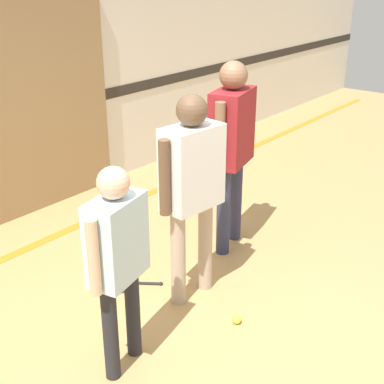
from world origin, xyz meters
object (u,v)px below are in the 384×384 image
racket_spare_on_floor (119,282)px  tennis_ball_by_spare_racket (97,280)px  person_instructor (192,178)px  person_student_right (232,137)px  tennis_ball_near_instructor (237,320)px  person_student_left (117,250)px

racket_spare_on_floor → tennis_ball_by_spare_racket: size_ratio=7.98×
person_instructor → person_student_right: (0.83, 0.24, 0.05)m
racket_spare_on_floor → tennis_ball_near_instructor: 1.05m
tennis_ball_near_instructor → tennis_ball_by_spare_racket: (-0.28, 1.17, 0.00)m
person_instructor → tennis_ball_by_spare_racket: (-0.36, 0.69, -0.94)m
person_student_right → tennis_ball_by_spare_racket: person_student_right is taller
racket_spare_on_floor → tennis_ball_near_instructor: (0.17, -1.04, 0.02)m
tennis_ball_near_instructor → person_student_right: bearing=38.4°
person_instructor → racket_spare_on_floor: size_ratio=3.00×
person_student_left → tennis_ball_by_spare_racket: 1.29m
person_student_left → tennis_ball_near_instructor: bearing=-34.2°
person_instructor → person_student_left: bearing=-163.8°
person_instructor → person_student_left: (-0.89, -0.16, -0.14)m
person_student_left → tennis_ball_near_instructor: person_student_left is taller
racket_spare_on_floor → tennis_ball_by_spare_racket: (-0.10, 0.14, 0.02)m
person_student_left → racket_spare_on_floor: size_ratio=2.58×
person_student_right → tennis_ball_by_spare_racket: 1.62m
person_student_right → tennis_ball_by_spare_racket: size_ratio=25.28×
person_student_left → tennis_ball_by_spare_racket: person_student_left is taller
person_instructor → person_student_left: 0.91m
person_student_right → person_student_left: bearing=-1.3°
tennis_ball_by_spare_racket → racket_spare_on_floor: bearing=-53.4°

